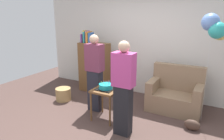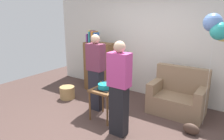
# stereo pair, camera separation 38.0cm
# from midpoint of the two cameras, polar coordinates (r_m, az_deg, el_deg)

# --- Properties ---
(ground_plane) EXTENTS (8.00, 8.00, 0.00)m
(ground_plane) POSITION_cam_midpoint_polar(r_m,az_deg,el_deg) (3.95, 0.56, -15.92)
(ground_plane) COLOR #4C3833
(wall_back) EXTENTS (6.00, 0.10, 2.70)m
(wall_back) POSITION_cam_midpoint_polar(r_m,az_deg,el_deg) (5.25, 13.22, 7.30)
(wall_back) COLOR silver
(wall_back) RESTS_ON ground_plane
(couch) EXTENTS (1.10, 0.70, 0.96)m
(couch) POSITION_cam_midpoint_polar(r_m,az_deg,el_deg) (4.67, 19.73, -7.06)
(couch) COLOR #8C7054
(couch) RESTS_ON ground_plane
(bookshelf) EXTENTS (0.80, 0.36, 1.61)m
(bookshelf) POSITION_cam_midpoint_polar(r_m,az_deg,el_deg) (5.56, -1.56, 1.06)
(bookshelf) COLOR brown
(bookshelf) RESTS_ON ground_plane
(side_table) EXTENTS (0.48, 0.48, 0.62)m
(side_table) POSITION_cam_midpoint_polar(r_m,az_deg,el_deg) (4.09, 0.69, -6.52)
(side_table) COLOR brown
(side_table) RESTS_ON ground_plane
(birthday_cake) EXTENTS (0.32, 0.32, 0.17)m
(birthday_cake) POSITION_cam_midpoint_polar(r_m,az_deg,el_deg) (4.03, 0.70, -4.58)
(birthday_cake) COLOR black
(birthday_cake) RESTS_ON side_table
(person_blowing_candles) EXTENTS (0.36, 0.22, 1.63)m
(person_blowing_candles) POSITION_cam_midpoint_polar(r_m,az_deg,el_deg) (4.41, -1.94, -0.69)
(person_blowing_candles) COLOR #23232D
(person_blowing_candles) RESTS_ON ground_plane
(person_holding_cake) EXTENTS (0.36, 0.22, 1.63)m
(person_holding_cake) POSITION_cam_midpoint_polar(r_m,az_deg,el_deg) (3.48, 5.10, -5.22)
(person_holding_cake) COLOR black
(person_holding_cake) RESTS_ON ground_plane
(wicker_basket) EXTENTS (0.36, 0.36, 0.30)m
(wicker_basket) POSITION_cam_midpoint_polar(r_m,az_deg,el_deg) (5.25, -10.07, -6.10)
(wicker_basket) COLOR #A88451
(wicker_basket) RESTS_ON ground_plane
(handbag) EXTENTS (0.28, 0.14, 0.20)m
(handbag) POSITION_cam_midpoint_polar(r_m,az_deg,el_deg) (4.08, 23.36, -14.61)
(handbag) COLOR #473328
(handbag) RESTS_ON ground_plane
(balloon_bunch) EXTENTS (0.46, 0.42, 2.05)m
(balloon_bunch) POSITION_cam_midpoint_polar(r_m,az_deg,el_deg) (4.00, 29.58, 9.69)
(balloon_bunch) COLOR silver
(balloon_bunch) RESTS_ON ground_plane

